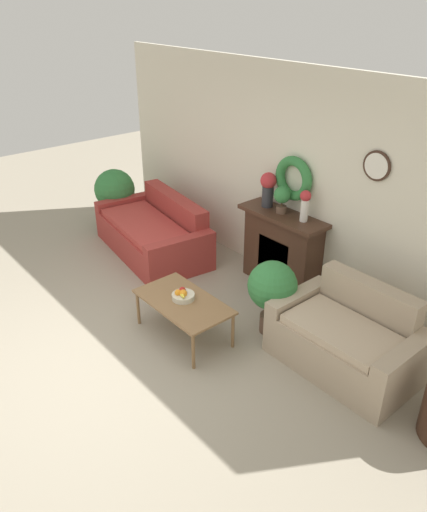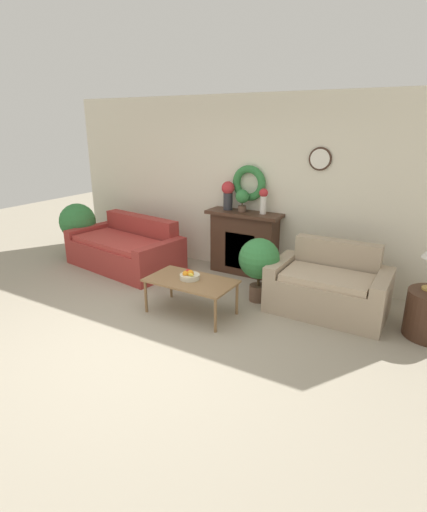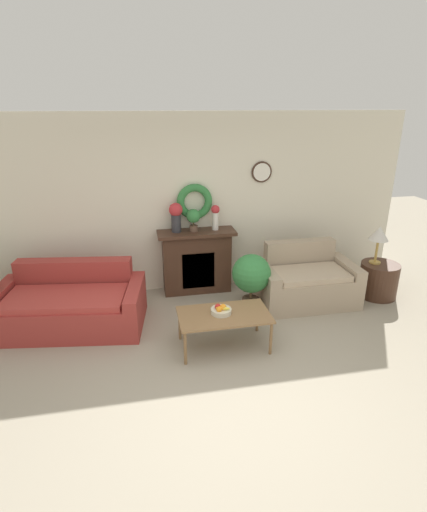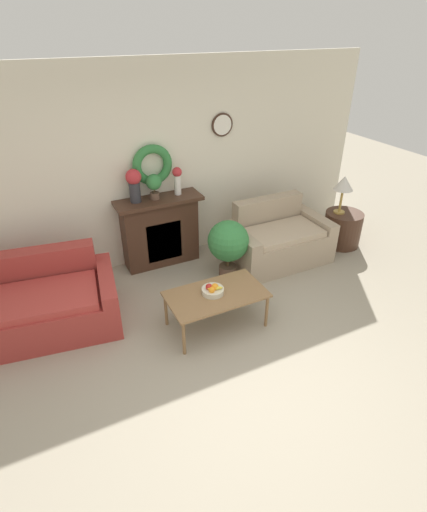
% 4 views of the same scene
% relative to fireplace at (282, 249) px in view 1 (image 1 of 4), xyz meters
% --- Properties ---
extents(ground_plane, '(16.00, 16.00, 0.00)m').
position_rel_fireplace_xyz_m(ground_plane, '(-0.05, -2.55, -0.50)').
color(ground_plane, '#9E937F').
extents(wall_back, '(6.80, 0.18, 2.70)m').
position_rel_fireplace_xyz_m(wall_back, '(-0.05, 0.20, 0.85)').
color(wall_back, beige).
rests_on(wall_back, ground_plane).
extents(fireplace, '(1.18, 0.41, 1.00)m').
position_rel_fireplace_xyz_m(fireplace, '(0.00, 0.00, 0.00)').
color(fireplace, '#42281C').
rests_on(fireplace, ground_plane).
extents(couch_left, '(2.02, 1.26, 0.80)m').
position_rel_fireplace_xyz_m(couch_left, '(-1.81, -0.72, -0.21)').
color(couch_left, '#9E332D').
rests_on(couch_left, ground_plane).
extents(loveseat_right, '(1.42, 0.86, 0.86)m').
position_rel_fireplace_xyz_m(loveseat_right, '(1.53, -0.68, -0.19)').
color(loveseat_right, tan).
rests_on(loveseat_right, ground_plane).
extents(coffee_table, '(1.09, 0.61, 0.45)m').
position_rel_fireplace_xyz_m(coffee_table, '(0.07, -1.62, -0.09)').
color(coffee_table, olive).
rests_on(coffee_table, ground_plane).
extents(fruit_bowl, '(0.25, 0.25, 0.12)m').
position_rel_fireplace_xyz_m(fruit_bowl, '(0.04, -1.60, -0.01)').
color(fruit_bowl, beige).
rests_on(fruit_bowl, coffee_table).
extents(vase_on_mantel_left, '(0.20, 0.20, 0.44)m').
position_rel_fireplace_xyz_m(vase_on_mantel_left, '(-0.30, 0.01, 0.75)').
color(vase_on_mantel_left, '#2D2D33').
rests_on(vase_on_mantel_left, fireplace).
extents(vase_on_mantel_right, '(0.13, 0.13, 0.38)m').
position_rel_fireplace_xyz_m(vase_on_mantel_right, '(0.30, 0.01, 0.71)').
color(vase_on_mantel_right, silver).
rests_on(vase_on_mantel_right, fireplace).
extents(potted_plant_on_mantel, '(0.21, 0.21, 0.34)m').
position_rel_fireplace_xyz_m(potted_plant_on_mantel, '(-0.04, -0.01, 0.70)').
color(potted_plant_on_mantel, brown).
rests_on(potted_plant_on_mantel, fireplace).
extents(potted_plant_floor_by_couch, '(0.64, 0.64, 0.93)m').
position_rel_fireplace_xyz_m(potted_plant_floor_by_couch, '(-2.99, -0.66, 0.09)').
color(potted_plant_floor_by_couch, brown).
rests_on(potted_plant_floor_by_couch, ground_plane).
extents(potted_plant_floor_by_loveseat, '(0.54, 0.54, 0.87)m').
position_rel_fireplace_xyz_m(potted_plant_floor_by_loveseat, '(0.63, -0.84, 0.06)').
color(potted_plant_floor_by_loveseat, brown).
rests_on(potted_plant_floor_by_loveseat, ground_plane).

